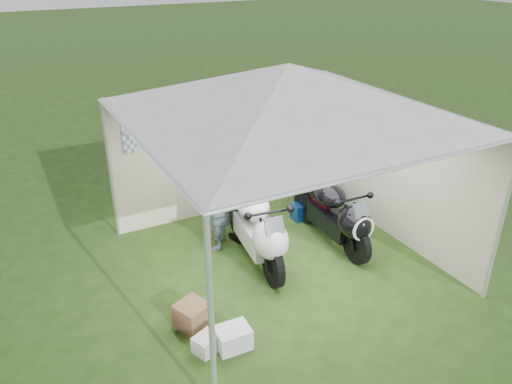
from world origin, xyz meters
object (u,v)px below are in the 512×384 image
Objects in this scene: person_dark_jacket at (244,182)px; crate_0 at (233,338)px; equipment_box at (316,194)px; motorcycle_black at (335,212)px; person_blue_jacket at (217,201)px; canopy_tent at (287,96)px; motorcycle_white at (257,226)px; crate_2 at (207,344)px; crate_1 at (192,315)px; paddock_stand at (303,211)px.

person_dark_jacket is 4.96× the size of crate_0.
equipment_box is 3.87m from crate_0.
person_blue_jacket is (-1.66, 0.80, 0.24)m from motorcycle_black.
canopy_tent is 2.58× the size of motorcycle_white.
crate_0 reaches higher than crate_2.
equipment_box reaches higher than crate_2.
crate_1 is (-1.41, -0.93, -0.44)m from motorcycle_white.
motorcycle_white is at bearing 176.10° from motorcycle_black.
equipment_box is 4.05m from crate_2.
motorcycle_white is 2.07m from crate_2.
person_blue_jacket is at bearing 62.48° from crate_2.
paddock_stand is 3.26m from crate_1.
person_blue_jacket reaches higher than crate_1.
person_blue_jacket reaches higher than paddock_stand.
crate_2 is (-1.42, -1.42, -0.50)m from motorcycle_white.
crate_2 is (-0.31, 0.08, -0.03)m from crate_0.
equipment_box is 1.36× the size of crate_0.
canopy_tent is at bearing 34.64° from crate_2.
canopy_tent is at bearing 67.52° from person_blue_jacket.
person_dark_jacket is (-1.17, 0.84, 0.44)m from motorcycle_black.
crate_1 is at bearing 67.14° from person_dark_jacket.
motorcycle_white is at bearing 98.48° from person_dark_jacket.
person_blue_jacket is 4.40× the size of crate_1.
motorcycle_black is at bearing 1.83° from motorcycle_white.
crate_0 is 1.39× the size of crate_2.
motorcycle_white is at bearing 147.09° from canopy_tent.
person_blue_jacket is 2.02m from crate_1.
motorcycle_black reaches higher than equipment_box.
crate_0 is (-2.44, -1.37, -0.43)m from motorcycle_black.
paddock_stand is at bearing 44.34° from canopy_tent.
person_dark_jacket reaches higher than crate_0.
motorcycle_white is at bearing 53.34° from crate_0.
person_blue_jacket is 3.99× the size of crate_0.
motorcycle_white is 1.09× the size of person_dark_jacket.
motorcycle_black is (1.32, -0.14, -0.04)m from motorcycle_white.
crate_1 is (-0.29, 0.57, 0.03)m from crate_0.
crate_1 is at bearing -138.85° from motorcycle_white.
equipment_box is 3.76m from crate_1.
person_dark_jacket reaches higher than motorcycle_black.
equipment_box is (2.12, 0.39, -0.53)m from person_blue_jacket.
canopy_tent is 2.83× the size of person_dark_jacket.
motorcycle_black is at bearing 25.04° from crate_2.
canopy_tent reaches higher than person_dark_jacket.
crate_2 is (-2.78, -2.21, -0.04)m from paddock_stand.
paddock_stand is at bearing 31.97° from crate_1.
motorcycle_white is at bearing -149.58° from paddock_stand.
person_blue_jacket is 2.93× the size of equipment_box.
paddock_stand is (1.35, 0.80, -0.45)m from motorcycle_white.
paddock_stand is at bearing 124.71° from person_blue_jacket.
equipment_box is (1.78, 1.05, -0.33)m from motorcycle_white.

